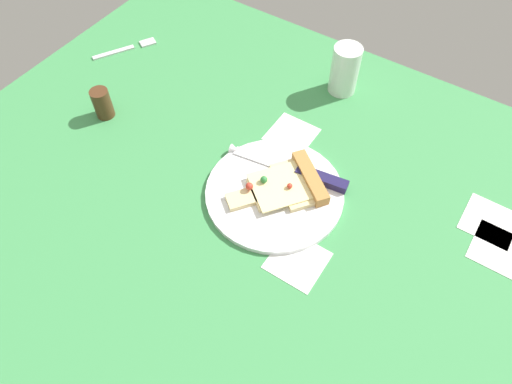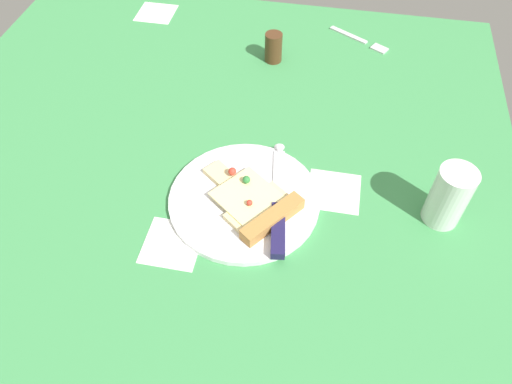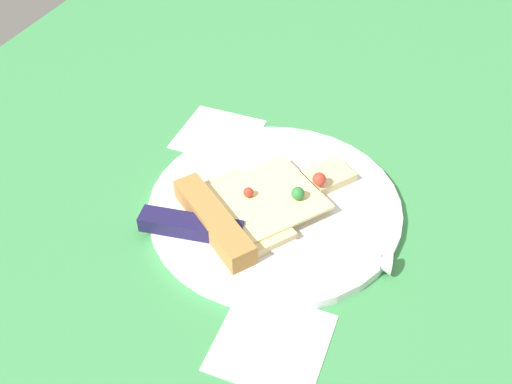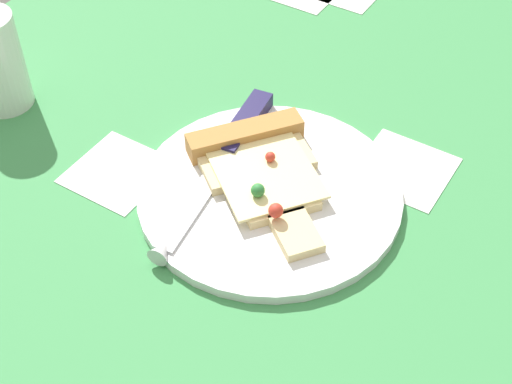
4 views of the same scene
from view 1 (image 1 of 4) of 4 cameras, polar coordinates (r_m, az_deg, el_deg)
The scene contains 7 objects.
ground_plane at distance 88.68cm, azimuth -5.78°, elevation -2.59°, with size 114.36×114.36×3.00cm.
plate at distance 88.50cm, azimuth 2.23°, elevation -0.10°, with size 25.67×25.67×1.06cm, color silver.
pizza_slice at distance 88.06cm, azimuth 3.79°, elevation 0.86°, with size 18.55×16.78×2.69cm.
knife at distance 90.43cm, azimuth 5.13°, elevation 2.49°, with size 5.59×24.05×2.45cm.
drinking_glass at distance 106.29cm, azimuth 10.56°, elevation 14.17°, with size 6.06×6.06×10.92cm, color silver.
pepper_shaker at distance 105.08cm, azimuth -17.88°, elevation 10.05°, with size 3.80×3.80×6.52cm, color #4C2D19.
fork at distance 122.69cm, azimuth -15.06°, elevation 16.33°, with size 14.12×9.26×0.80cm.
Camera 1 is at (35.59, 34.09, 72.24)cm, focal length 33.48 mm.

